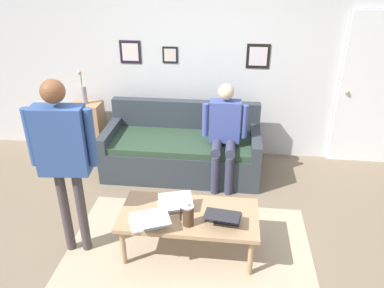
{
  "coord_description": "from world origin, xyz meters",
  "views": [
    {
      "loc": [
        -0.45,
        2.83,
        2.6
      ],
      "look_at": [
        -0.04,
        -0.75,
        0.8
      ],
      "focal_mm": 34.87,
      "sensor_mm": 36.0,
      "label": 1
    }
  ],
  "objects_px": {
    "coffee_table": "(189,217)",
    "person_seated": "(224,130)",
    "person_standing": "(63,149)",
    "laptop_center": "(175,204)",
    "laptop_right": "(149,221)",
    "side_shelf": "(89,129)",
    "laptop_left": "(223,216)",
    "french_press": "(188,215)",
    "couch": "(182,150)",
    "flower_vase": "(84,92)",
    "interior_door": "(371,92)"
  },
  "relations": [
    {
      "from": "coffee_table",
      "to": "interior_door",
      "type": "bearing_deg",
      "value": -135.65
    },
    {
      "from": "french_press",
      "to": "person_seated",
      "type": "relative_size",
      "value": 0.18
    },
    {
      "from": "couch",
      "to": "coffee_table",
      "type": "relative_size",
      "value": 1.55
    },
    {
      "from": "laptop_center",
      "to": "person_seated",
      "type": "bearing_deg",
      "value": -108.66
    },
    {
      "from": "laptop_right",
      "to": "side_shelf",
      "type": "bearing_deg",
      "value": -57.01
    },
    {
      "from": "couch",
      "to": "person_standing",
      "type": "distance_m",
      "value": 2.01
    },
    {
      "from": "coffee_table",
      "to": "french_press",
      "type": "bearing_deg",
      "value": 94.5
    },
    {
      "from": "couch",
      "to": "side_shelf",
      "type": "distance_m",
      "value": 1.45
    },
    {
      "from": "flower_vase",
      "to": "person_standing",
      "type": "bearing_deg",
      "value": 106.87
    },
    {
      "from": "side_shelf",
      "to": "coffee_table",
      "type": "bearing_deg",
      "value": 132.01
    },
    {
      "from": "couch",
      "to": "laptop_left",
      "type": "distance_m",
      "value": 1.73
    },
    {
      "from": "person_standing",
      "to": "laptop_center",
      "type": "bearing_deg",
      "value": -169.12
    },
    {
      "from": "coffee_table",
      "to": "laptop_center",
      "type": "distance_m",
      "value": 0.19
    },
    {
      "from": "laptop_right",
      "to": "side_shelf",
      "type": "xyz_separation_m",
      "value": [
        1.35,
        -2.08,
        -0.1
      ]
    },
    {
      "from": "coffee_table",
      "to": "french_press",
      "type": "xyz_separation_m",
      "value": [
        -0.01,
        0.16,
        0.15
      ]
    },
    {
      "from": "laptop_left",
      "to": "flower_vase",
      "type": "relative_size",
      "value": 0.75
    },
    {
      "from": "interior_door",
      "to": "couch",
      "type": "height_order",
      "value": "interior_door"
    },
    {
      "from": "french_press",
      "to": "interior_door",
      "type": "bearing_deg",
      "value": -133.41
    },
    {
      "from": "french_press",
      "to": "laptop_right",
      "type": "bearing_deg",
      "value": 8.54
    },
    {
      "from": "couch",
      "to": "laptop_left",
      "type": "height_order",
      "value": "couch"
    },
    {
      "from": "couch",
      "to": "interior_door",
      "type": "bearing_deg",
      "value": -166.97
    },
    {
      "from": "person_seated",
      "to": "laptop_center",
      "type": "bearing_deg",
      "value": 71.34
    },
    {
      "from": "laptop_right",
      "to": "side_shelf",
      "type": "height_order",
      "value": "side_shelf"
    },
    {
      "from": "interior_door",
      "to": "person_seated",
      "type": "xyz_separation_m",
      "value": [
        1.88,
        0.79,
        -0.3
      ]
    },
    {
      "from": "flower_vase",
      "to": "person_seated",
      "type": "distance_m",
      "value": 2.05
    },
    {
      "from": "laptop_center",
      "to": "french_press",
      "type": "xyz_separation_m",
      "value": [
        -0.16,
        0.24,
        0.06
      ]
    },
    {
      "from": "coffee_table",
      "to": "laptop_right",
      "type": "bearing_deg",
      "value": 32.18
    },
    {
      "from": "laptop_center",
      "to": "person_seated",
      "type": "relative_size",
      "value": 0.3
    },
    {
      "from": "coffee_table",
      "to": "side_shelf",
      "type": "distance_m",
      "value": 2.52
    },
    {
      "from": "couch",
      "to": "coffee_table",
      "type": "distance_m",
      "value": 1.57
    },
    {
      "from": "couch",
      "to": "french_press",
      "type": "relative_size",
      "value": 8.64
    },
    {
      "from": "french_press",
      "to": "couch",
      "type": "bearing_deg",
      "value": -80.35
    },
    {
      "from": "laptop_left",
      "to": "coffee_table",
      "type": "bearing_deg",
      "value": -11.24
    },
    {
      "from": "laptop_left",
      "to": "flower_vase",
      "type": "distance_m",
      "value": 2.83
    },
    {
      "from": "person_seated",
      "to": "side_shelf",
      "type": "bearing_deg",
      "value": -15.76
    },
    {
      "from": "laptop_right",
      "to": "flower_vase",
      "type": "xyz_separation_m",
      "value": [
        1.36,
        -2.08,
        0.46
      ]
    },
    {
      "from": "coffee_table",
      "to": "person_seated",
      "type": "xyz_separation_m",
      "value": [
        -0.27,
        -1.32,
        0.33
      ]
    },
    {
      "from": "laptop_left",
      "to": "french_press",
      "type": "bearing_deg",
      "value": 16.99
    },
    {
      "from": "side_shelf",
      "to": "person_seated",
      "type": "bearing_deg",
      "value": 164.24
    },
    {
      "from": "coffee_table",
      "to": "side_shelf",
      "type": "relative_size",
      "value": 1.66
    },
    {
      "from": "laptop_center",
      "to": "laptop_right",
      "type": "xyz_separation_m",
      "value": [
        0.19,
        0.29,
        0.01
      ]
    },
    {
      "from": "couch",
      "to": "french_press",
      "type": "height_order",
      "value": "couch"
    },
    {
      "from": "laptop_right",
      "to": "person_seated",
      "type": "height_order",
      "value": "person_seated"
    },
    {
      "from": "french_press",
      "to": "laptop_center",
      "type": "bearing_deg",
      "value": -57.05
    },
    {
      "from": "coffee_table",
      "to": "person_standing",
      "type": "bearing_deg",
      "value": 5.22
    },
    {
      "from": "interior_door",
      "to": "coffee_table",
      "type": "xyz_separation_m",
      "value": [
        2.16,
        2.11,
        -0.63
      ]
    },
    {
      "from": "couch",
      "to": "french_press",
      "type": "bearing_deg",
      "value": 99.65
    },
    {
      "from": "coffee_table",
      "to": "side_shelf",
      "type": "height_order",
      "value": "side_shelf"
    },
    {
      "from": "person_standing",
      "to": "coffee_table",
      "type": "bearing_deg",
      "value": -174.78
    },
    {
      "from": "laptop_center",
      "to": "person_standing",
      "type": "height_order",
      "value": "person_standing"
    }
  ]
}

